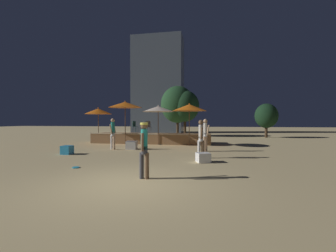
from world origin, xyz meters
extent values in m
plane|color=tan|center=(0.00, 0.00, 0.00)|extent=(120.00, 120.00, 0.00)
cube|color=olive|center=(-2.28, 11.23, 0.37)|extent=(9.14, 2.43, 0.73)
cube|color=#CCB793|center=(-2.28, 10.06, 0.77)|extent=(9.14, 0.12, 0.08)
cylinder|color=brown|center=(-1.48, 9.97, 1.20)|extent=(0.05, 0.05, 2.40)
cone|color=beige|center=(-1.48, 9.97, 2.60)|extent=(2.29, 2.29, 0.40)
sphere|color=beige|center=(-1.48, 9.97, 2.84)|extent=(0.08, 0.08, 0.08)
cylinder|color=brown|center=(-3.95, 9.85, 1.36)|extent=(0.05, 0.05, 2.72)
cone|color=orange|center=(-3.95, 9.85, 2.93)|extent=(2.44, 2.44, 0.41)
sphere|color=orange|center=(-3.95, 9.85, 3.17)|extent=(0.08, 0.08, 0.08)
cylinder|color=brown|center=(0.78, 9.81, 1.21)|extent=(0.05, 0.05, 2.43)
cone|color=orange|center=(0.78, 9.81, 2.66)|extent=(2.42, 2.42, 0.46)
sphere|color=orange|center=(0.78, 9.81, 2.93)|extent=(0.08, 0.08, 0.08)
cylinder|color=brown|center=(-6.25, 10.15, 1.13)|extent=(0.05, 0.05, 2.26)
cone|color=orange|center=(-6.25, 10.15, 2.47)|extent=(2.05, 2.05, 0.43)
sphere|color=orange|center=(-6.25, 10.15, 2.73)|extent=(0.08, 0.08, 0.08)
cube|color=white|center=(-2.49, 7.17, 0.25)|extent=(0.68, 0.68, 0.50)
cube|color=#2D9EDB|center=(-5.08, 4.60, 0.22)|extent=(0.50, 0.50, 0.44)
cube|color=white|center=(1.93, 3.62, 0.20)|extent=(0.68, 0.68, 0.39)
cylinder|color=brown|center=(0.35, 0.59, 0.39)|extent=(0.13, 0.13, 0.78)
cylinder|color=#3F3F47|center=(0.19, 0.59, 0.39)|extent=(0.13, 0.13, 0.78)
cylinder|color=#3F3F47|center=(0.27, 0.59, 0.86)|extent=(0.20, 0.20, 0.24)
cylinder|color=teal|center=(0.27, 0.59, 1.18)|extent=(0.20, 0.20, 0.60)
cylinder|color=brown|center=(0.28, 0.75, 1.11)|extent=(0.09, 0.24, 0.53)
cylinder|color=brown|center=(0.27, 0.42, 1.11)|extent=(0.08, 0.10, 0.53)
sphere|color=brown|center=(0.27, 0.59, 1.59)|extent=(0.21, 0.21, 0.21)
cylinder|color=#D8D14C|center=(0.27, 0.59, 1.65)|extent=(0.23, 0.23, 0.07)
cylinder|color=white|center=(1.71, 4.63, 0.41)|extent=(0.13, 0.13, 0.82)
cylinder|color=brown|center=(1.88, 4.67, 0.41)|extent=(0.13, 0.13, 0.82)
cylinder|color=white|center=(1.79, 4.65, 0.90)|extent=(0.21, 0.21, 0.24)
cylinder|color=beige|center=(1.79, 4.65, 1.24)|extent=(0.21, 0.21, 0.63)
cylinder|color=brown|center=(1.82, 4.48, 1.17)|extent=(0.12, 0.24, 0.56)
cylinder|color=brown|center=(1.76, 4.82, 1.17)|extent=(0.11, 0.17, 0.57)
sphere|color=brown|center=(1.79, 4.65, 1.67)|extent=(0.22, 0.22, 0.22)
cylinder|color=tan|center=(1.90, 6.96, 0.43)|extent=(0.13, 0.13, 0.85)
cylinder|color=tan|center=(2.00, 7.11, 0.43)|extent=(0.13, 0.13, 0.85)
cylinder|color=white|center=(1.95, 7.04, 0.93)|extent=(0.22, 0.22, 0.24)
cylinder|color=beige|center=(1.95, 7.04, 1.28)|extent=(0.22, 0.22, 0.65)
cylinder|color=tan|center=(2.10, 6.94, 1.21)|extent=(0.21, 0.18, 0.59)
cylinder|color=tan|center=(1.80, 7.14, 1.21)|extent=(0.20, 0.17, 0.59)
sphere|color=tan|center=(1.95, 7.04, 1.73)|extent=(0.23, 0.23, 0.23)
cylinder|color=white|center=(-3.65, 6.84, 0.44)|extent=(0.13, 0.13, 0.88)
cylinder|color=tan|center=(-3.47, 6.81, 0.44)|extent=(0.13, 0.13, 0.88)
cylinder|color=white|center=(-3.56, 6.83, 0.96)|extent=(0.23, 0.23, 0.24)
cylinder|color=teal|center=(-3.56, 6.83, 1.31)|extent=(0.23, 0.23, 0.67)
cylinder|color=tan|center=(-3.59, 6.65, 1.24)|extent=(0.12, 0.24, 0.60)
cylinder|color=tan|center=(-3.52, 7.01, 1.24)|extent=(0.12, 0.25, 0.60)
sphere|color=tan|center=(-3.56, 6.83, 1.77)|extent=(0.24, 0.24, 0.24)
cylinder|color=#47474C|center=(-2.24, 10.83, 1.04)|extent=(0.02, 0.02, 0.45)
cylinder|color=#47474C|center=(-2.54, 10.83, 1.04)|extent=(0.02, 0.02, 0.45)
cylinder|color=#47474C|center=(-2.23, 10.53, 1.04)|extent=(0.02, 0.02, 0.45)
cylinder|color=#47474C|center=(-2.53, 10.53, 1.04)|extent=(0.02, 0.02, 0.45)
cylinder|color=#47474C|center=(-2.39, 10.68, 1.26)|extent=(0.40, 0.40, 0.02)
cube|color=#47474C|center=(-2.38, 10.51, 1.49)|extent=(0.36, 0.03, 0.45)
cylinder|color=#1E4C47|center=(-3.67, 11.42, 1.04)|extent=(0.02, 0.02, 0.45)
cylinder|color=#1E4C47|center=(-3.55, 11.69, 1.04)|extent=(0.02, 0.02, 0.45)
cylinder|color=#1E4C47|center=(-3.94, 11.54, 1.04)|extent=(0.02, 0.02, 0.45)
cylinder|color=#1E4C47|center=(-3.82, 11.81, 1.04)|extent=(0.02, 0.02, 0.45)
cylinder|color=#1E4C47|center=(-3.74, 11.61, 1.26)|extent=(0.40, 0.40, 0.02)
cube|color=#1E4C47|center=(-3.90, 11.68, 1.49)|extent=(0.17, 0.34, 0.45)
cylinder|color=#33B2D8|center=(-2.65, 1.62, 0.02)|extent=(0.26, 0.26, 0.03)
cylinder|color=#3D2B1C|center=(-1.44, 19.65, 0.94)|extent=(0.28, 0.28, 1.88)
ellipsoid|color=#1E4223|center=(-1.44, 19.65, 3.61)|extent=(3.85, 3.85, 4.23)
cylinder|color=#3D2B1C|center=(7.96, 18.88, 0.61)|extent=(0.28, 0.28, 1.22)
ellipsoid|color=black|center=(7.96, 18.88, 2.26)|extent=(2.31, 2.31, 2.54)
cylinder|color=#3D2B1C|center=(-0.55, 19.23, 0.97)|extent=(0.28, 0.28, 1.95)
ellipsoid|color=#19381E|center=(-0.55, 19.23, 3.38)|extent=(3.18, 3.18, 3.50)
cube|color=#4C5666|center=(-5.46, 27.02, 7.09)|extent=(7.41, 3.61, 14.17)
camera|label=1|loc=(2.19, -5.85, 1.73)|focal=24.00mm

